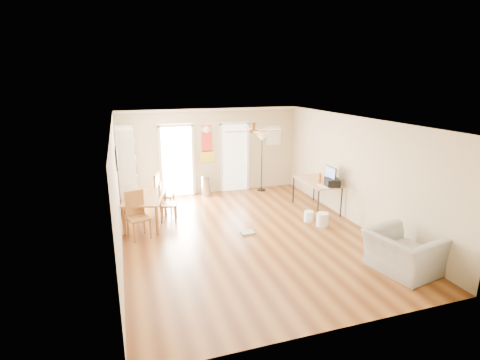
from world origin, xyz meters
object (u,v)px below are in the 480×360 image
object	(u,v)px
printer	(332,182)
bookshelf	(127,169)
dining_table	(146,210)
dining_chair_right_a	(165,193)
computer_desk	(316,195)
dining_chair_right_b	(168,202)
armchair	(402,253)
wastebasket_b	(322,219)
torchiere_lamp	(262,163)
dining_chair_near	(138,216)
wastebasket_a	(309,216)
trash_can	(206,186)

from	to	relation	value
printer	bookshelf	bearing A→B (deg)	170.25
dining_table	dining_chair_right_a	bearing A→B (deg)	53.19
bookshelf	computer_desk	bearing A→B (deg)	-5.81
dining_chair_right_b	armchair	world-z (taller)	dining_chair_right_b
wastebasket_b	printer	bearing A→B (deg)	44.93
torchiere_lamp	wastebasket_b	world-z (taller)	torchiere_lamp
printer	dining_chair_right_a	bearing A→B (deg)	172.69
dining_chair_near	printer	size ratio (longest dim) A/B	2.80
torchiere_lamp	wastebasket_a	size ratio (longest dim) A/B	6.65
dining_chair_near	wastebasket_b	bearing A→B (deg)	-26.15
dining_chair_right_a	trash_can	size ratio (longest dim) A/B	1.70
dining_chair_right_a	wastebasket_a	size ratio (longest dim) A/B	3.94
computer_desk	wastebasket_b	bearing A→B (deg)	-111.30
printer	dining_table	bearing A→B (deg)	-176.41
computer_desk	wastebasket_a	xyz separation A→B (m)	(-0.61, -0.76, -0.27)
printer	torchiere_lamp	bearing A→B (deg)	122.99
torchiere_lamp	wastebasket_b	size ratio (longest dim) A/B	5.43
dining_chair_near	wastebasket_b	size ratio (longest dim) A/B	3.23
dining_chair_near	bookshelf	bearing A→B (deg)	76.23
dining_table	dining_chair_right_b	xyz separation A→B (m)	(0.55, 0.06, 0.13)
dining_chair_right_a	trash_can	world-z (taller)	dining_chair_right_a
bookshelf	torchiere_lamp	xyz separation A→B (m)	(4.06, 0.45, -0.23)
dining_table	computer_desk	size ratio (longest dim) A/B	0.95
wastebasket_b	armchair	distance (m)	2.41
dining_chair_right_b	printer	xyz separation A→B (m)	(4.05, -0.93, 0.41)
dining_chair_near	printer	distance (m)	4.83
dining_table	trash_can	world-z (taller)	dining_table
printer	wastebasket_b	xyz separation A→B (m)	(-0.56, -0.56, -0.73)
wastebasket_b	torchiere_lamp	bearing A→B (deg)	96.06
bookshelf	wastebasket_a	xyz separation A→B (m)	(4.22, -2.41, -0.98)
dining_chair_right_b	computer_desk	size ratio (longest dim) A/B	0.65
dining_chair_near	armchair	size ratio (longest dim) A/B	0.91
wastebasket_b	computer_desk	bearing A→B (deg)	68.70
bookshelf	armchair	bearing A→B (deg)	-34.82
trash_can	printer	bearing A→B (deg)	-45.08
bookshelf	printer	bearing A→B (deg)	-10.97
dining_table	armchair	world-z (taller)	armchair
wastebasket_a	armchair	distance (m)	2.79
bookshelf	wastebasket_b	xyz separation A→B (m)	(4.40, -2.77, -0.95)
dining_table	torchiere_lamp	distance (m)	4.14
trash_can	dining_chair_right_b	bearing A→B (deg)	-127.47
torchiere_lamp	bookshelf	bearing A→B (deg)	-173.72
bookshelf	dining_table	world-z (taller)	bookshelf
dining_table	wastebasket_b	size ratio (longest dim) A/B	4.36
bookshelf	dining_chair_right_a	xyz separation A→B (m)	(0.91, -0.61, -0.59)
wastebasket_b	dining_table	bearing A→B (deg)	160.57
dining_chair_near	printer	world-z (taller)	dining_chair_near
bookshelf	torchiere_lamp	size ratio (longest dim) A/B	1.26
dining_chair_near	armchair	distance (m)	5.43
armchair	torchiere_lamp	bearing A→B (deg)	-4.72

